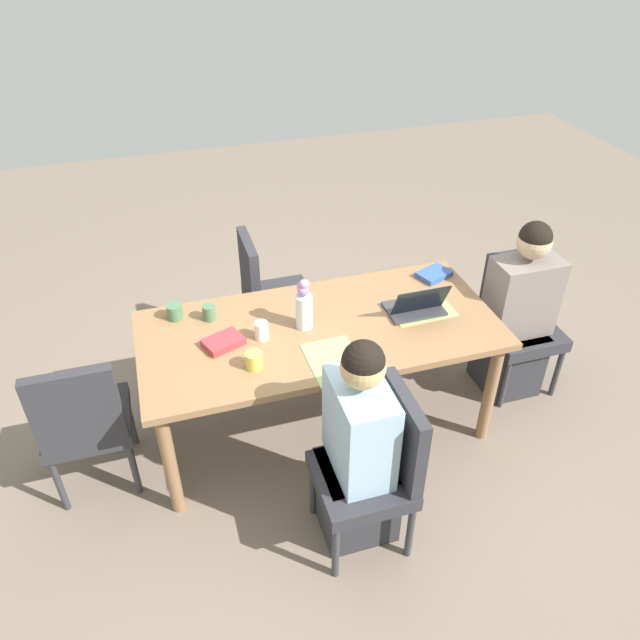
% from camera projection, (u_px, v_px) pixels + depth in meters
% --- Properties ---
extents(ground_plane, '(10.00, 10.00, 0.00)m').
position_uv_depth(ground_plane, '(320.00, 423.00, 3.79)').
color(ground_plane, '#756656').
extents(dining_table, '(1.98, 0.92, 0.74)m').
position_uv_depth(dining_table, '(320.00, 339.00, 3.40)').
color(dining_table, olive).
rests_on(dining_table, ground_plane).
extents(chair_near_left_near, '(0.44, 0.44, 0.90)m').
position_uv_depth(chair_near_left_near, '(377.00, 464.00, 2.89)').
color(chair_near_left_near, '#2D2D33').
rests_on(chair_near_left_near, ground_plane).
extents(person_near_left_near, '(0.36, 0.40, 1.19)m').
position_uv_depth(person_near_left_near, '(358.00, 454.00, 2.90)').
color(person_near_left_near, '#2D2D33').
rests_on(person_near_left_near, ground_plane).
extents(chair_head_right_left_mid, '(0.44, 0.44, 0.90)m').
position_uv_depth(chair_head_right_left_mid, '(518.00, 315.00, 3.88)').
color(chair_head_right_left_mid, '#2D2D33').
rests_on(chair_head_right_left_mid, ground_plane).
extents(person_head_right_left_mid, '(0.40, 0.36, 1.19)m').
position_uv_depth(person_head_right_left_mid, '(516.00, 319.00, 3.79)').
color(person_head_right_left_mid, '#2D2D33').
rests_on(person_head_right_left_mid, ground_plane).
extents(chair_far_left_far, '(0.44, 0.44, 0.90)m').
position_uv_depth(chair_far_left_far, '(268.00, 291.00, 4.10)').
color(chair_far_left_far, '#2D2D33').
rests_on(chair_far_left_far, ground_plane).
extents(chair_head_left_right_near, '(0.44, 0.44, 0.90)m').
position_uv_depth(chair_head_left_right_near, '(84.00, 419.00, 3.12)').
color(chair_head_left_right_near, '#2D2D33').
rests_on(chair_head_left_right_near, ground_plane).
extents(flower_vase, '(0.09, 0.11, 0.30)m').
position_uv_depth(flower_vase, '(304.00, 304.00, 3.28)').
color(flower_vase, silver).
rests_on(flower_vase, dining_table).
extents(placemat_near_left_near, '(0.27, 0.37, 0.00)m').
position_uv_depth(placemat_near_left_near, '(334.00, 361.00, 3.12)').
color(placemat_near_left_near, '#9EBC66').
rests_on(placemat_near_left_near, dining_table).
extents(placemat_head_right_left_mid, '(0.37, 0.27, 0.00)m').
position_uv_depth(placemat_head_right_left_mid, '(420.00, 309.00, 3.50)').
color(placemat_head_right_left_mid, '#9EBC66').
rests_on(placemat_head_right_left_mid, dining_table).
extents(laptop_head_right_left_mid, '(0.32, 0.22, 0.20)m').
position_uv_depth(laptop_head_right_left_mid, '(416.00, 306.00, 3.45)').
color(laptop_head_right_left_mid, '#38383D').
rests_on(laptop_head_right_left_mid, dining_table).
extents(coffee_mug_near_left, '(0.07, 0.07, 0.09)m').
position_uv_depth(coffee_mug_near_left, '(209.00, 312.00, 3.39)').
color(coffee_mug_near_left, '#47704C').
rests_on(coffee_mug_near_left, dining_table).
extents(coffee_mug_near_right, '(0.09, 0.09, 0.09)m').
position_uv_depth(coffee_mug_near_right, '(254.00, 360.00, 3.05)').
color(coffee_mug_near_right, '#DBC64C').
rests_on(coffee_mug_near_right, dining_table).
extents(coffee_mug_centre_left, '(0.07, 0.07, 0.10)m').
position_uv_depth(coffee_mug_centre_left, '(261.00, 330.00, 3.25)').
color(coffee_mug_centre_left, white).
rests_on(coffee_mug_centre_left, dining_table).
extents(coffee_mug_centre_right, '(0.09, 0.09, 0.09)m').
position_uv_depth(coffee_mug_centre_right, '(175.00, 312.00, 3.40)').
color(coffee_mug_centre_right, '#47704C').
rests_on(coffee_mug_centre_right, dining_table).
extents(book_red_cover, '(0.24, 0.20, 0.03)m').
position_uv_depth(book_red_cover, '(434.00, 274.00, 3.78)').
color(book_red_cover, '#335693').
rests_on(book_red_cover, dining_table).
extents(book_blue_cover, '(0.24, 0.20, 0.04)m').
position_uv_depth(book_blue_cover, '(223.00, 342.00, 3.22)').
color(book_blue_cover, '#B73338').
rests_on(book_blue_cover, dining_table).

